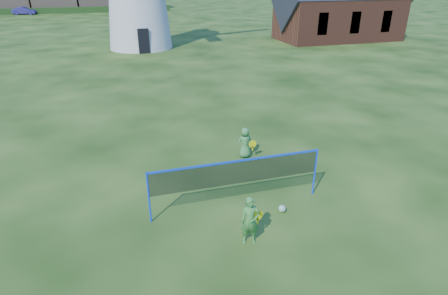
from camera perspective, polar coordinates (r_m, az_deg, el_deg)
The scene contains 7 objects.
ground at distance 11.44m, azimuth -0.24°, elevation -7.97°, with size 220.00×220.00×0.00m, color black.
chapel at distance 42.31m, azimuth 17.31°, elevation 19.63°, with size 12.77×6.19×10.80m.
badminton_net at distance 10.51m, azimuth 2.03°, elevation -3.95°, with size 5.05×0.05×1.55m.
player_girl at distance 9.45m, azimuth 4.04°, elevation -11.15°, with size 0.69×0.41×1.31m.
player_boy at distance 13.75m, azimuth 3.26°, elevation 0.74°, with size 0.66×0.43×1.17m.
play_ball at distance 10.96m, azimuth 8.90°, elevation -9.25°, with size 0.22×0.22×0.22m, color green.
car_right at distance 76.13m, azimuth -28.34°, elevation 17.99°, with size 1.31×3.75×1.24m, color navy.
Camera 1 is at (-2.71, -9.21, 6.22)m, focal length 29.78 mm.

